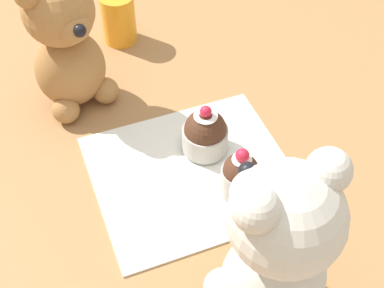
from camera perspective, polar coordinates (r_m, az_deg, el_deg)
ground_plane at (r=0.68m, az=-0.00°, el=-3.17°), size 4.00×4.00×0.00m
knitted_placemat at (r=0.68m, az=-0.00°, el=-3.01°), size 0.25×0.22×0.01m
teddy_bear_cream at (r=0.50m, az=9.04°, el=-11.00°), size 0.12×0.12×0.22m
teddy_bear_tan at (r=0.73m, az=-13.26°, el=10.32°), size 0.12×0.12×0.20m
cupcake_near_cream_bear at (r=0.64m, az=5.17°, el=-3.28°), size 0.05×0.05×0.07m
cupcake_near_tan_bear at (r=0.68m, az=1.41°, el=1.14°), size 0.06×0.06×0.07m
juice_glass at (r=0.87m, az=-7.83°, el=13.12°), size 0.05×0.05×0.08m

